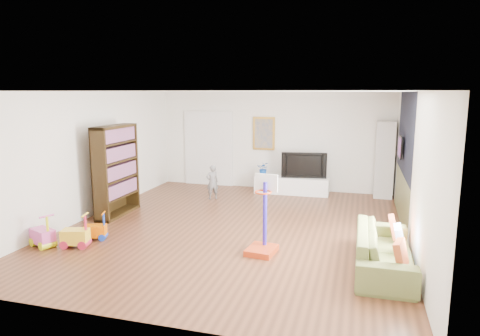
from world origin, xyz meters
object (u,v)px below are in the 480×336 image
(sofa, at_px, (384,250))
(basketball_hoop, at_px, (262,215))
(media_console, at_px, (292,185))
(bookshelf, at_px, (116,171))

(sofa, distance_m, basketball_hoop, 1.99)
(media_console, bearing_deg, sofa, -65.33)
(media_console, relative_size, bookshelf, 0.99)
(bookshelf, xyz_separation_m, basketball_hoop, (3.60, -1.40, -0.32))
(bookshelf, distance_m, sofa, 5.79)
(bookshelf, bearing_deg, sofa, -16.34)
(media_console, relative_size, sofa, 0.93)
(bookshelf, relative_size, basketball_hoop, 1.48)
(bookshelf, bearing_deg, media_console, 40.59)
(bookshelf, xyz_separation_m, sofa, (5.55, -1.51, -0.68))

